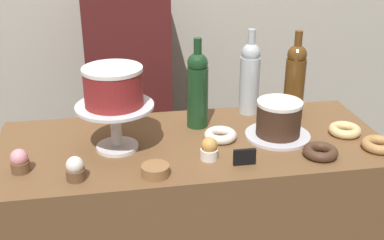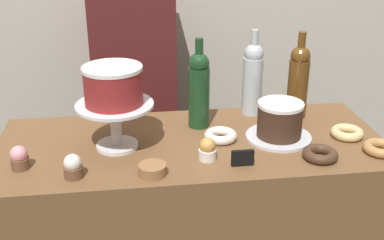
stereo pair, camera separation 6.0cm
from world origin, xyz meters
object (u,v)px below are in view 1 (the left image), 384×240
Objects in this scene: donut_maple at (379,145)px; barista_figure at (131,108)px; wine_bottle_clear at (250,77)px; white_layer_cake at (113,86)px; wine_bottle_amber at (295,79)px; donut_glazed at (345,130)px; donut_chocolate at (320,152)px; donut_sugar at (220,135)px; cupcake_caramel at (209,149)px; cake_stand_pedestal at (116,119)px; wine_bottle_green at (197,88)px; cupcake_strawberry at (20,161)px; cupcake_vanilla at (75,169)px; chocolate_round_cake at (279,118)px; cookie_stack at (155,170)px; price_sign_chalkboard at (245,157)px.

donut_maple is 0.07× the size of barista_figure.
wine_bottle_clear reaches higher than donut_maple.
white_layer_cake is 0.58× the size of wine_bottle_amber.
donut_glazed is 1.00× the size of donut_chocolate.
donut_maple is at bearing -44.80° from barista_figure.
cupcake_caramel is at bearing -116.43° from donut_sugar.
donut_sugar is 1.00× the size of donut_glazed.
cupcake_caramel is 0.66× the size of donut_sugar.
donut_glazed is (0.50, 0.10, -0.02)m from cupcake_caramel.
white_layer_cake reaches higher than donut_glazed.
donut_chocolate is (0.35, -0.04, -0.02)m from cupcake_caramel.
white_layer_cake reaches higher than cake_stand_pedestal.
wine_bottle_green is 4.38× the size of cupcake_strawberry.
cupcake_strawberry is 0.66× the size of donut_chocolate.
cupcake_vanilla is 0.84m from barista_figure.
wine_bottle_green is at bearing 138.80° from donut_chocolate.
barista_figure is at bearing 138.09° from donut_glazed.
wine_bottle_green reaches higher than cupcake_caramel.
donut_glazed is 0.97m from barista_figure.
cake_stand_pedestal is 2.25× the size of donut_maple.
wine_bottle_green is 0.54m from donut_glazed.
cake_stand_pedestal reaches higher than cupcake_vanilla.
donut_glazed is (0.24, -0.02, -0.05)m from chocolate_round_cake.
wine_bottle_green is at bearing 151.59° from chocolate_round_cake.
wine_bottle_amber is 0.79m from barista_figure.
chocolate_round_cake is at bearing 118.15° from donut_chocolate.
chocolate_round_cake is at bearing -80.22° from wine_bottle_clear.
cupcake_vanilla is at bearing -124.47° from cake_stand_pedestal.
wine_bottle_amber is 1.01m from cupcake_strawberry.
cake_stand_pedestal reaches higher than cookie_stack.
cake_stand_pedestal is 0.77× the size of wine_bottle_green.
cupcake_caramel is 0.57m from cupcake_strawberry.
wine_bottle_amber reaches higher than donut_chocolate.
price_sign_chalkboard is (0.51, 0.00, -0.01)m from cupcake_vanilla.
donut_chocolate is at bearing -14.71° from cake_stand_pedestal.
wine_bottle_amber is 4.38× the size of cupcake_strawberry.
cupcake_vanilla is at bearing -124.47° from white_layer_cake.
chocolate_round_cake reaches higher than donut_chocolate.
wine_bottle_clear is (-0.04, 0.23, 0.07)m from chocolate_round_cake.
donut_maple is (0.34, -0.38, -0.13)m from wine_bottle_clear.
chocolate_round_cake reaches higher than donut_glazed.
barista_figure is at bearing 76.14° from cupcake_vanilla.
wine_bottle_green is 0.40m from cookie_stack.
price_sign_chalkboard reaches higher than donut_maple.
white_layer_cake is at bearing 118.13° from cookie_stack.
donut_sugar is at bearing 63.57° from cupcake_caramel.
donut_sugar is at bearing 40.33° from cookie_stack.
donut_sugar is (0.07, 0.13, -0.02)m from cupcake_caramel.
wine_bottle_clear reaches higher than donut_chocolate.
barista_figure is at bearing 83.34° from cake_stand_pedestal.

